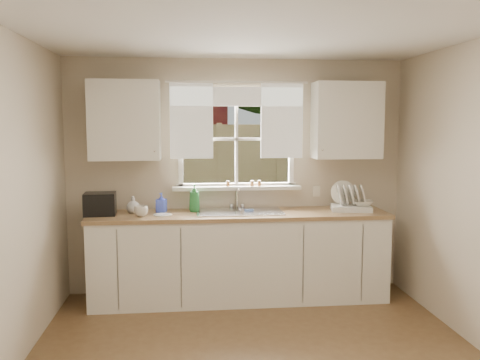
{
  "coord_description": "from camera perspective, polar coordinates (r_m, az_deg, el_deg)",
  "views": [
    {
      "loc": [
        -0.52,
        -3.42,
        1.82
      ],
      "look_at": [
        0.0,
        1.65,
        1.25
      ],
      "focal_mm": 38.0,
      "sensor_mm": 36.0,
      "label": 1
    }
  ],
  "objects": [
    {
      "name": "window",
      "position": [
        5.46,
        -0.38,
        2.87
      ],
      "size": [
        1.38,
        0.16,
        1.06
      ],
      "color": "white",
      "rests_on": "room_walls"
    },
    {
      "name": "sink",
      "position": [
        5.25,
        -0.07,
        -4.4
      ],
      "size": [
        0.88,
        0.52,
        0.4
      ],
      "color": "#B7B7BC",
      "rests_on": "countertop"
    },
    {
      "name": "upper_cabinet_right",
      "position": [
        5.51,
        11.88,
        6.56
      ],
      "size": [
        0.7,
        0.33,
        0.8
      ],
      "primitive_type": "cube",
      "color": "white",
      "rests_on": "room_walls"
    },
    {
      "name": "ceiling",
      "position": [
        3.53,
        2.89,
        17.48
      ],
      "size": [
        3.6,
        4.0,
        0.02
      ],
      "primitive_type": "cube",
      "color": "silver",
      "rests_on": "room_walls"
    },
    {
      "name": "sill_jars",
      "position": [
        5.44,
        0.73,
        -0.38
      ],
      "size": [
        0.38,
        0.04,
        0.06
      ],
      "color": "brown",
      "rests_on": "window"
    },
    {
      "name": "bowl",
      "position": [
        5.45,
        13.59,
        -2.54
      ],
      "size": [
        0.26,
        0.26,
        0.06
      ],
      "primitive_type": "imported",
      "rotation": [
        0.0,
        0.0,
        -0.19
      ],
      "color": "white",
      "rests_on": "dish_rack"
    },
    {
      "name": "soap_bottle_a",
      "position": [
        5.26,
        -5.14,
        -2.0
      ],
      "size": [
        0.15,
        0.15,
        0.29
      ],
      "primitive_type": "imported",
      "rotation": [
        0.0,
        0.0,
        -0.38
      ],
      "color": "#297E38",
      "rests_on": "countertop"
    },
    {
      "name": "base_cabinets",
      "position": [
        5.31,
        -0.03,
        -8.73
      ],
      "size": [
        3.0,
        0.62,
        0.87
      ],
      "primitive_type": "cube",
      "color": "white",
      "rests_on": "ground"
    },
    {
      "name": "wall_outlet",
      "position": [
        5.63,
        8.59,
        -1.24
      ],
      "size": [
        0.08,
        0.01,
        0.12
      ],
      "primitive_type": "cube",
      "color": "beige",
      "rests_on": "room_walls"
    },
    {
      "name": "upper_cabinet_left",
      "position": [
        5.28,
        -12.79,
        6.55
      ],
      "size": [
        0.7,
        0.33,
        0.8
      ],
      "primitive_type": "cube",
      "color": "white",
      "rests_on": "room_walls"
    },
    {
      "name": "curtains",
      "position": [
        5.4,
        -0.33,
        7.59
      ],
      "size": [
        1.5,
        0.03,
        0.81
      ],
      "color": "white",
      "rests_on": "room_walls"
    },
    {
      "name": "backyard",
      "position": [
        12.0,
        -0.59,
        14.26
      ],
      "size": [
        20.0,
        10.0,
        6.13
      ],
      "color": "#335421",
      "rests_on": "ground"
    },
    {
      "name": "soap_bottle_b",
      "position": [
        5.27,
        -8.82,
        -2.52
      ],
      "size": [
        0.12,
        0.12,
        0.2
      ],
      "primitive_type": "imported",
      "rotation": [
        0.0,
        0.0,
        -0.34
      ],
      "color": "blue",
      "rests_on": "countertop"
    },
    {
      "name": "black_appliance",
      "position": [
        5.25,
        -15.44,
        -2.6
      ],
      "size": [
        0.32,
        0.28,
        0.22
      ],
      "primitive_type": "cube",
      "rotation": [
        0.0,
        0.0,
        0.06
      ],
      "color": "black",
      "rests_on": "countertop"
    },
    {
      "name": "countertop",
      "position": [
        5.21,
        -0.03,
        -3.9
      ],
      "size": [
        3.04,
        0.65,
        0.04
      ],
      "primitive_type": "cube",
      "color": "#94724A",
      "rests_on": "base_cabinets"
    },
    {
      "name": "cup",
      "position": [
        5.07,
        -11.04,
        -3.46
      ],
      "size": [
        0.15,
        0.15,
        0.11
      ],
      "primitive_type": "imported",
      "rotation": [
        0.0,
        0.0,
        -0.15
      ],
      "color": "silver",
      "rests_on": "countertop"
    },
    {
      "name": "room_walls",
      "position": [
        3.45,
        2.94,
        -3.38
      ],
      "size": [
        3.62,
        4.02,
        2.5
      ],
      "color": "beige",
      "rests_on": "ground"
    },
    {
      "name": "saucer",
      "position": [
        5.11,
        -8.67,
        -3.89
      ],
      "size": [
        0.18,
        0.18,
        0.01
      ],
      "primitive_type": "cylinder",
      "color": "white",
      "rests_on": "countertop"
    },
    {
      "name": "dish_rack",
      "position": [
        5.46,
        12.28,
        -2.49
      ],
      "size": [
        0.46,
        0.38,
        0.3
      ],
      "color": "silver",
      "rests_on": "countertop"
    },
    {
      "name": "soap_bottle_c",
      "position": [
        5.29,
        -11.92,
        -2.73
      ],
      "size": [
        0.17,
        0.17,
        0.17
      ],
      "primitive_type": "imported",
      "rotation": [
        0.0,
        0.0,
        -0.28
      ],
      "color": "beige",
      "rests_on": "countertop"
    }
  ]
}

